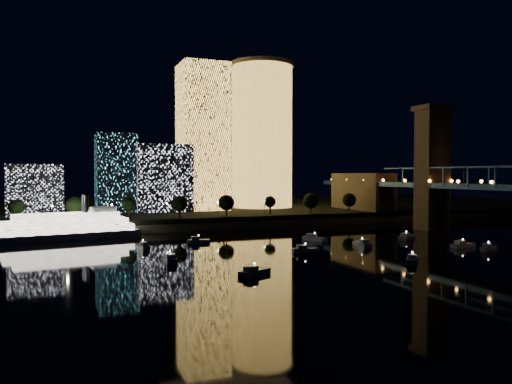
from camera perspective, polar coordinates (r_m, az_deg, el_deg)
ground at (r=136.19m, az=12.43°, el=-7.47°), size 520.00×520.00×0.00m
far_bank at (r=282.31m, az=-6.01°, el=-2.03°), size 420.00×160.00×5.00m
seawall at (r=208.52m, az=-0.26°, el=-3.72°), size 420.00×6.00×3.00m
tower_cylindrical at (r=266.32m, az=0.68°, el=6.49°), size 34.00×34.00×76.07m
tower_rectangular at (r=248.21m, az=-6.11°, el=6.24°), size 22.42×22.42×71.34m
midrise_blocks at (r=237.12m, az=-18.83°, el=1.38°), size 108.02×39.22×36.15m
riverboat at (r=183.59m, az=-21.49°, el=-3.85°), size 53.05×19.29×15.68m
motorboats at (r=149.96m, az=8.12°, el=-6.25°), size 98.44×60.02×2.78m
esplanade_trees at (r=206.22m, az=-7.08°, el=-1.30°), size 165.84×7.00×9.00m
street_lamps at (r=209.91m, az=-10.16°, el=-1.66°), size 132.70×0.70×5.65m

